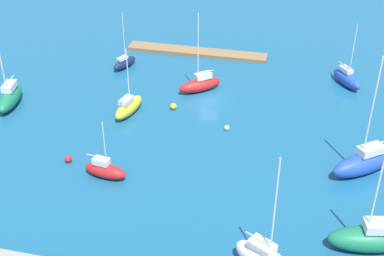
{
  "coord_description": "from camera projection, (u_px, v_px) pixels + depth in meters",
  "views": [
    {
      "loc": [
        -12.13,
        61.3,
        34.68
      ],
      "look_at": [
        0.0,
        9.94,
        1.5
      ],
      "focal_mm": 49.34,
      "sensor_mm": 36.0,
      "label": 1
    }
  ],
  "objects": [
    {
      "name": "sailboat_green_outer_mooring",
      "position": [
        10.0,
        97.0,
        69.31
      ],
      "size": [
        3.49,
        7.2,
        12.51
      ],
      "rotation": [
        0.0,
        0.0,
        1.76
      ],
      "color": "#19724C",
      "rests_on": "water"
    },
    {
      "name": "pier_dock",
      "position": [
        197.0,
        52.0,
        83.95
      ],
      "size": [
        22.31,
        2.83,
        0.54
      ],
      "primitive_type": "cube",
      "color": "olive",
      "rests_on": "ground"
    },
    {
      "name": "sailboat_yellow_along_channel",
      "position": [
        129.0,
        107.0,
        67.54
      ],
      "size": [
        2.97,
        6.12,
        8.92
      ],
      "rotation": [
        0.0,
        0.0,
        4.5
      ],
      "color": "yellow",
      "rests_on": "water"
    },
    {
      "name": "sailboat_blue_east_end",
      "position": [
        347.0,
        78.0,
        74.32
      ],
      "size": [
        4.74,
        5.82,
        9.24
      ],
      "rotation": [
        0.0,
        0.0,
        2.17
      ],
      "color": "#2347B2",
      "rests_on": "water"
    },
    {
      "name": "sailboat_red_center_basin",
      "position": [
        200.0,
        84.0,
        72.82
      ],
      "size": [
        6.09,
        5.48,
        11.31
      ],
      "rotation": [
        0.0,
        0.0,
        0.68
      ],
      "color": "red",
      "rests_on": "water"
    },
    {
      "name": "mooring_buoy_red",
      "position": [
        68.0,
        159.0,
        58.88
      ],
      "size": [
        0.81,
        0.81,
        0.81
      ],
      "primitive_type": "sphere",
      "color": "red",
      "rests_on": "water"
    },
    {
      "name": "mooring_buoy_yellow",
      "position": [
        173.0,
        106.0,
        68.87
      ],
      "size": [
        0.86,
        0.86,
        0.86
      ],
      "primitive_type": "sphere",
      "color": "yellow",
      "rests_on": "water"
    },
    {
      "name": "sailboat_red_off_beacon",
      "position": [
        105.0,
        170.0,
        56.29
      ],
      "size": [
        5.0,
        2.3,
        6.93
      ],
      "rotation": [
        0.0,
        0.0,
        3.01
      ],
      "color": "red",
      "rests_on": "water"
    },
    {
      "name": "sailboat_blue_lone_north",
      "position": [
        364.0,
        162.0,
        56.73
      ],
      "size": [
        7.72,
        6.77,
        13.87
      ],
      "rotation": [
        0.0,
        0.0,
        0.66
      ],
      "color": "#2347B2",
      "rests_on": "water"
    },
    {
      "name": "mooring_buoy_white",
      "position": [
        227.0,
        128.0,
        64.58
      ],
      "size": [
        0.65,
        0.65,
        0.65
      ],
      "primitive_type": "sphere",
      "color": "white",
      "rests_on": "water"
    },
    {
      "name": "sailboat_navy_by_breakwater",
      "position": [
        124.0,
        63.0,
        79.22
      ],
      "size": [
        3.0,
        4.91,
        8.57
      ],
      "rotation": [
        0.0,
        0.0,
        4.34
      ],
      "color": "#141E4C",
      "rests_on": "water"
    },
    {
      "name": "sailboat_green_far_south",
      "position": [
        371.0,
        238.0,
        47.13
      ],
      "size": [
        8.01,
        4.3,
        11.03
      ],
      "rotation": [
        0.0,
        0.0,
        0.22
      ],
      "color": "#19724C",
      "rests_on": "water"
    },
    {
      "name": "water",
      "position": [
        209.0,
        99.0,
        71.32
      ],
      "size": [
        160.0,
        160.0,
        0.0
      ],
      "primitive_type": "plane",
      "color": "#19567F",
      "rests_on": "ground"
    }
  ]
}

